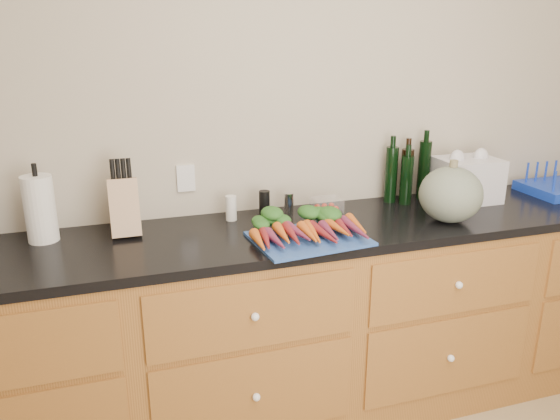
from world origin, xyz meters
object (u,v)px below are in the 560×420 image
object	(u,v)px
paper_towel	(40,209)
knife_block	(124,207)
squash	(451,194)
carrots	(306,228)
tomato_box	(327,205)
cutting_board	(309,239)

from	to	relation	value
paper_towel	knife_block	xyz separation A→B (m)	(0.32, -0.02, -0.02)
squash	carrots	bearing A→B (deg)	179.39
carrots	tomato_box	xyz separation A→B (m)	(0.21, 0.29, -0.01)
tomato_box	knife_block	bearing A→B (deg)	-178.13
paper_towel	tomato_box	distance (m)	1.24
carrots	tomato_box	size ratio (longest dim) A/B	3.55
knife_block	tomato_box	world-z (taller)	knife_block
cutting_board	carrots	bearing A→B (deg)	90.00
squash	knife_block	bearing A→B (deg)	168.93
carrots	tomato_box	distance (m)	0.36
paper_towel	cutting_board	bearing A→B (deg)	-17.32
cutting_board	carrots	world-z (taller)	carrots
paper_towel	knife_block	bearing A→B (deg)	-3.55
cutting_board	carrots	size ratio (longest dim) A/B	0.94
knife_block	tomato_box	xyz separation A→B (m)	(0.92, 0.03, -0.09)
carrots	knife_block	xyz separation A→B (m)	(-0.70, 0.26, 0.08)
paper_towel	knife_block	size ratio (longest dim) A/B	1.14
squash	cutting_board	bearing A→B (deg)	-177.48
carrots	knife_block	world-z (taller)	knife_block
paper_towel	tomato_box	world-z (taller)	paper_towel
cutting_board	paper_towel	size ratio (longest dim) A/B	1.65
cutting_board	knife_block	xyz separation A→B (m)	(-0.70, 0.30, 0.11)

